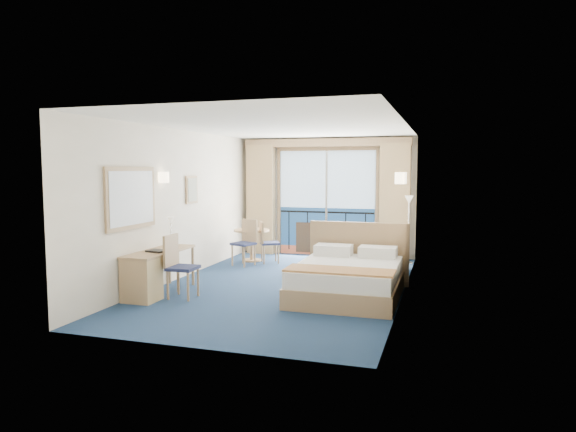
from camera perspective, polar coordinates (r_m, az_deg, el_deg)
The scene contains 22 objects.
floor at distance 8.88m, azimuth -0.43°, elevation -7.70°, with size 6.50×6.50×0.00m, color navy.
room_walls at distance 8.66m, azimuth -0.43°, elevation 3.84°, with size 4.04×6.54×2.72m.
balcony_door at distance 11.80m, azimuth 4.27°, elevation 1.11°, with size 2.36×0.03×2.52m.
curtain_left at distance 12.08m, azimuth -3.03°, elevation 1.85°, with size 0.65×0.22×2.55m, color tan.
curtain_right at distance 11.39m, azimuth 11.77°, elevation 1.54°, with size 0.65×0.22×2.55m, color tan.
pelmet at distance 11.66m, azimuth 4.22°, elevation 8.13°, with size 3.80×0.25×0.18m, color #A77C5A.
mirror at distance 8.18m, azimuth -17.02°, elevation 1.93°, with size 0.05×1.25×0.95m.
wall_print at distance 9.84m, azimuth -10.64°, elevation 2.89°, with size 0.04×0.42×0.52m.
sconce_left at distance 8.91m, azimuth -13.65°, elevation 4.20°, with size 0.18×0.18×0.18m, color #FFE3B2.
sconce_right at distance 8.13m, azimuth 12.42°, elevation 4.14°, with size 0.18×0.18×0.18m, color #FFE3B2.
bed at distance 8.10m, azimuth 6.73°, elevation -6.82°, with size 1.71×2.04×1.08m.
nightstand at distance 9.35m, azimuth 11.81°, elevation -5.55°, with size 0.39×0.37×0.51m, color tan.
phone at distance 9.34m, azimuth 12.08°, elevation -3.75°, with size 0.16×0.13×0.07m, color silver.
armchair at distance 10.28m, azimuth 10.56°, elevation -4.06°, with size 0.73×0.75×0.69m, color #474E57.
floor_lamp at distance 11.03m, azimuth 13.28°, elevation 0.40°, with size 0.20×0.20×1.43m.
desk at distance 8.17m, azimuth -15.53°, elevation -6.28°, with size 0.51×1.48×0.69m.
desk_chair at distance 8.13m, azimuth -12.15°, elevation -5.06°, with size 0.44×0.43×0.98m.
folder at distance 8.32m, azimuth -14.36°, elevation -3.78°, with size 0.30×0.22×0.03m, color black.
desk_lamp at distance 8.81m, azimuth -12.90°, elevation -1.03°, with size 0.13×0.13×0.47m.
round_table at distance 11.13m, azimuth -4.07°, elevation -2.36°, with size 0.76×0.76×0.69m.
table_chair_a at distance 10.88m, azimuth -2.42°, elevation -2.65°, with size 0.52×0.51×0.88m.
table_chair_b at distance 10.68m, azimuth -4.68°, elevation -2.61°, with size 0.52×0.53×0.95m.
Camera 1 is at (2.62, -8.25, 1.99)m, focal length 32.00 mm.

